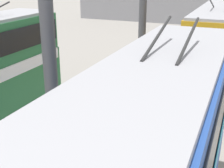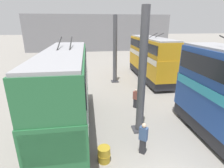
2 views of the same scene
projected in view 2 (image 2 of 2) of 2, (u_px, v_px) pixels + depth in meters
name	position (u px, v px, depth m)	size (l,w,h in m)	color
depot_back_wall	(99.00, 33.00, 43.21)	(0.50, 36.00, 8.85)	gray
support_column_near	(142.00, 76.00, 10.29)	(0.85, 0.85, 7.54)	#4C4C51
support_column_far	(115.00, 51.00, 19.90)	(0.85, 0.85, 7.54)	#4C4C51
bus_left_far	(150.00, 56.00, 21.36)	(10.65, 2.54, 5.71)	black
bus_right_mid	(67.00, 87.00, 10.60)	(9.77, 2.54, 5.77)	black
person_aisle_foreground	(143.00, 138.00, 9.09)	(0.45, 0.48, 1.82)	#2D2D33
person_aisle_midway	(136.00, 98.00, 14.24)	(0.46, 0.47, 1.63)	#2D2D33
oil_drum	(104.00, 154.00, 8.72)	(0.66, 0.66, 0.81)	#B28E23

